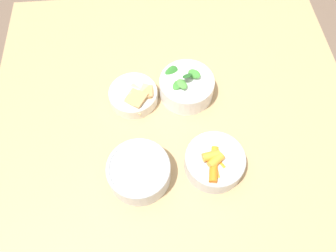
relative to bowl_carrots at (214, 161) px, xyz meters
name	(u,v)px	position (x,y,z in m)	size (l,w,h in m)	color
ground_plane	(172,197)	(0.09, -0.16, -0.80)	(10.00, 10.00, 0.00)	brown
dining_table	(174,135)	(0.09, -0.16, -0.14)	(1.05, 1.04, 0.76)	tan
bowl_carrots	(214,161)	(0.00, 0.00, 0.00)	(0.15, 0.15, 0.07)	silver
bowl_greens	(186,86)	(0.05, -0.24, 0.00)	(0.16, 0.16, 0.10)	white
bowl_beans_hotdog	(139,172)	(0.19, 0.01, 0.00)	(0.16, 0.16, 0.07)	silver
bowl_cookies	(134,95)	(0.20, -0.23, -0.01)	(0.14, 0.14, 0.05)	silver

